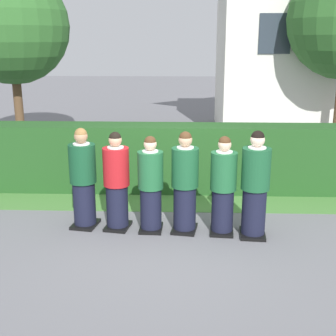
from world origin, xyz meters
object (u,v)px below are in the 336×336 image
object	(u,v)px
student_front_row_0	(83,181)
student_front_row_2	(151,186)
student_front_row_3	(185,185)
student_front_row_5	(255,187)
student_front_row_4	(223,188)
student_in_red_blazer	(117,183)

from	to	relation	value
student_front_row_0	student_front_row_2	bearing A→B (deg)	-6.54
student_front_row_3	student_front_row_5	bearing A→B (deg)	-8.02
student_front_row_4	student_front_row_5	world-z (taller)	student_front_row_5
student_front_row_0	student_front_row_3	xyz separation A→B (m)	(1.64, -0.14, -0.01)
student_front_row_2	student_front_row_4	bearing A→B (deg)	-3.27
student_front_row_2	student_front_row_5	world-z (taller)	student_front_row_5
student_front_row_2	student_in_red_blazer	bearing A→B (deg)	173.42
student_front_row_5	student_front_row_4	bearing A→B (deg)	168.39
student_front_row_2	student_front_row_4	distance (m)	1.14
student_front_row_2	student_front_row_3	world-z (taller)	student_front_row_3
student_front_row_0	student_front_row_3	bearing A→B (deg)	-4.80
student_front_row_0	student_front_row_5	size ratio (longest dim) A/B	0.98
student_in_red_blazer	student_front_row_3	bearing A→B (deg)	-3.94
student_front_row_3	student_in_red_blazer	bearing A→B (deg)	176.06
student_front_row_0	student_front_row_2	world-z (taller)	student_front_row_0
student_in_red_blazer	student_front_row_5	size ratio (longest dim) A/B	0.95
student_front_row_0	student_front_row_4	world-z (taller)	student_front_row_0
student_front_row_0	student_front_row_5	bearing A→B (deg)	-6.08
student_in_red_blazer	student_front_row_5	distance (m)	2.18
student_in_red_blazer	student_front_row_4	xyz separation A→B (m)	(1.69, -0.13, -0.01)
student_front_row_0	student_front_row_4	bearing A→B (deg)	-4.88
student_front_row_0	student_front_row_5	distance (m)	2.74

